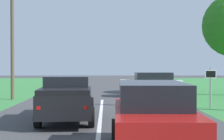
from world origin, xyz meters
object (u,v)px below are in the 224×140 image
(keep_moving_sign, at_px, (211,82))
(crossing_suv_far, at_px, (151,84))
(traffic_light, at_px, (38,15))
(pickup_truck_lead, at_px, (68,98))
(red_suv_near, at_px, (152,117))

(keep_moving_sign, xyz_separation_m, crossing_suv_far, (-2.28, 6.82, -0.48))
(keep_moving_sign, bearing_deg, traffic_light, 155.16)
(pickup_truck_lead, distance_m, crossing_suv_far, 11.69)
(red_suv_near, bearing_deg, traffic_light, 113.07)
(pickup_truck_lead, height_order, traffic_light, traffic_light)
(red_suv_near, distance_m, traffic_light, 15.78)
(traffic_light, distance_m, crossing_suv_far, 9.65)
(red_suv_near, xyz_separation_m, traffic_light, (-5.89, 13.82, 4.81))
(pickup_truck_lead, relative_size, traffic_light, 0.62)
(red_suv_near, relative_size, traffic_light, 0.51)
(traffic_light, distance_m, keep_moving_sign, 12.23)
(pickup_truck_lead, distance_m, keep_moving_sign, 8.22)
(red_suv_near, bearing_deg, keep_moving_sign, 63.65)
(keep_moving_sign, bearing_deg, red_suv_near, -116.35)
(keep_moving_sign, bearing_deg, pickup_truck_lead, -153.01)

